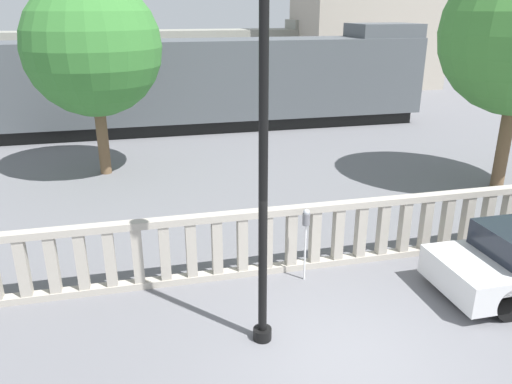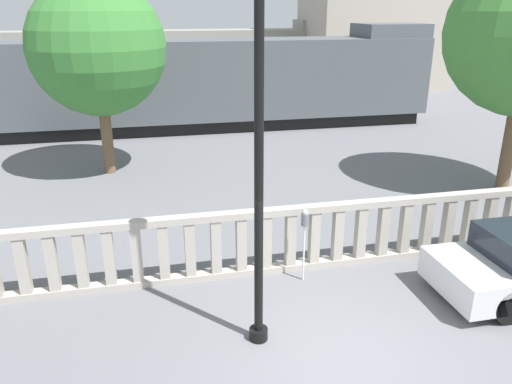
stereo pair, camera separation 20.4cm
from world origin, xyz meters
The scene contains 7 objects.
ground_plane centered at (0.00, 0.00, 0.00)m, with size 160.00×160.00×0.00m, color slate.
balustrade centered at (0.00, 2.98, 0.71)m, with size 14.09×0.24×1.42m.
lamppost centered at (-1.16, 0.83, 3.43)m, with size 0.33×0.33×6.34m.
parking_meter centered at (0.15, 2.51, 1.22)m, with size 0.15×0.15×1.55m.
train_near centered at (-4.26, 16.26, 2.03)m, with size 29.02×2.69×4.50m.
train_far centered at (-2.41, 29.07, 1.97)m, with size 27.21×2.74×4.36m.
tree_right centered at (-4.05, 10.67, 4.04)m, with size 4.22×4.22×6.16m.
Camera 1 is at (-2.91, -5.92, 5.23)m, focal length 35.00 mm.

